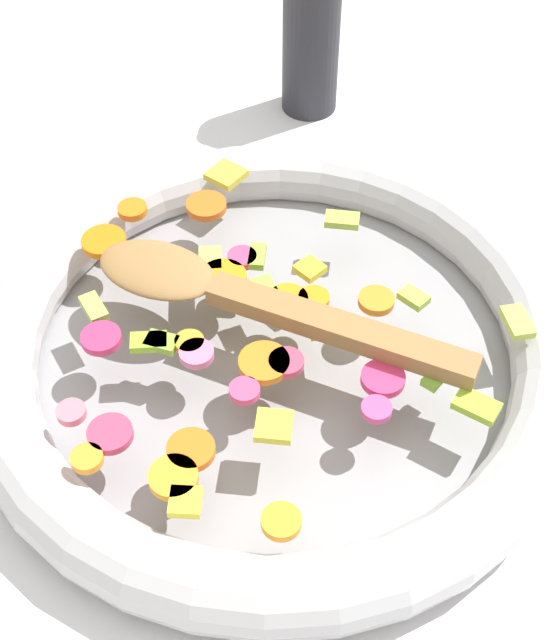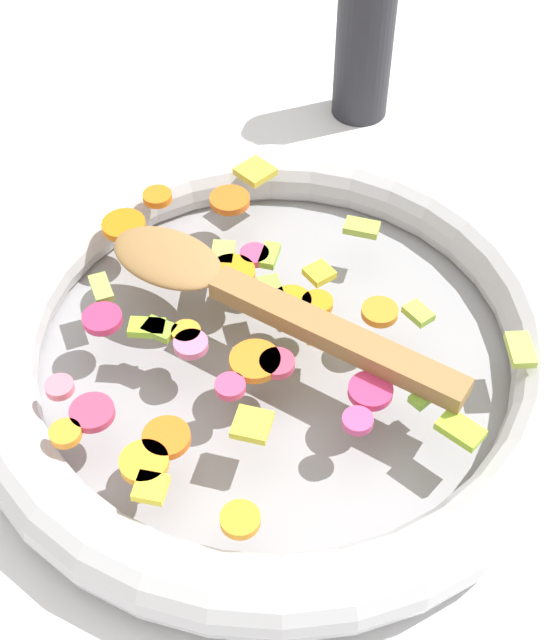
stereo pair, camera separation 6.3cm
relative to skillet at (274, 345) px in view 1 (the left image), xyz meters
name	(u,v)px [view 1 (the left image)]	position (x,y,z in m)	size (l,w,h in m)	color
ground_plane	(274,364)	(0.00, 0.00, -0.02)	(4.00, 4.00, 0.00)	silver
skillet	(274,345)	(0.00, 0.00, 0.00)	(0.44, 0.44, 0.05)	gray
chopped_vegetables	(240,331)	(0.00, 0.03, 0.03)	(0.33, 0.33, 0.01)	orange
wooden_spoon	(238,296)	(0.02, 0.02, 0.04)	(0.26, 0.19, 0.01)	olive
pepper_mill	(311,36)	(0.26, -0.21, 0.06)	(0.05, 0.05, 0.17)	#232328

